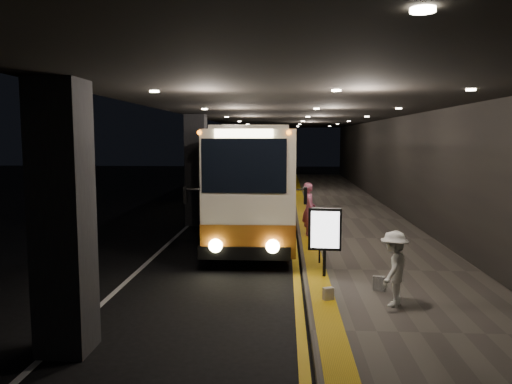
{
  "coord_description": "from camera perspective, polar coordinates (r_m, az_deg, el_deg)",
  "views": [
    {
      "loc": [
        2.04,
        -15.67,
        3.49
      ],
      "look_at": [
        1.08,
        0.67,
        1.7
      ],
      "focal_mm": 35.0,
      "sensor_mm": 36.0,
      "label": 1
    }
  ],
  "objects": [
    {
      "name": "bag_polka",
      "position": [
        11.44,
        13.87,
        -10.09
      ],
      "size": [
        0.28,
        0.18,
        0.32
      ],
      "primitive_type": "cube",
      "rotation": [
        0.0,
        0.0,
        -0.26
      ],
      "color": "black",
      "rests_on": "sidewalk"
    },
    {
      "name": "info_sign",
      "position": [
        12.05,
        7.88,
        -4.42
      ],
      "size": [
        0.79,
        0.18,
        1.67
      ],
      "rotation": [
        0.0,
        0.0,
        -0.09
      ],
      "color": "black",
      "rests_on": "sidewalk"
    },
    {
      "name": "stanchion_post",
      "position": [
        13.42,
        7.29,
        -5.67
      ],
      "size": [
        0.05,
        0.05,
        1.17
      ],
      "primitive_type": "cylinder",
      "color": "black",
      "rests_on": "sidewalk"
    },
    {
      "name": "lane_line_white",
      "position": [
        21.32,
        -7.09,
        -3.22
      ],
      "size": [
        0.12,
        50.0,
        0.01
      ],
      "primitive_type": "cube",
      "color": "silver",
      "rests_on": "ground"
    },
    {
      "name": "terminal_wall",
      "position": [
        21.27,
        16.89,
        4.65
      ],
      "size": [
        0.1,
        50.0,
        6.0
      ],
      "primitive_type": "cube",
      "color": "black",
      "rests_on": "ground"
    },
    {
      "name": "coach_main",
      "position": [
        18.45,
        0.12,
        0.93
      ],
      "size": [
        2.65,
        11.97,
        3.71
      ],
      "rotation": [
        0.0,
        0.0,
        0.02
      ],
      "color": "beige",
      "rests_on": "ground"
    },
    {
      "name": "passenger_boarding",
      "position": [
        17.08,
        6.07,
        -1.97
      ],
      "size": [
        0.5,
        0.7,
        1.82
      ],
      "primitive_type": "imported",
      "rotation": [
        0.0,
        0.0,
        1.67
      ],
      "color": "#BB5778",
      "rests_on": "sidewalk"
    },
    {
      "name": "sidewalk",
      "position": [
        21.13,
        10.69,
        -3.17
      ],
      "size": [
        4.5,
        50.0,
        0.15
      ],
      "primitive_type": "cube",
      "color": "#514C44",
      "rests_on": "ground"
    },
    {
      "name": "passenger_waiting_white",
      "position": [
        10.37,
        15.49,
        -8.42
      ],
      "size": [
        0.85,
        1.08,
        1.51
      ],
      "primitive_type": "imported",
      "rotation": [
        0.0,
        0.0,
        -2.05
      ],
      "color": "white",
      "rests_on": "sidewalk"
    },
    {
      "name": "coach_second",
      "position": [
        33.16,
        1.14,
        3.55
      ],
      "size": [
        3.2,
        12.93,
        4.03
      ],
      "rotation": [
        0.0,
        0.0,
        -0.04
      ],
      "color": "beige",
      "rests_on": "ground"
    },
    {
      "name": "support_columns",
      "position": [
        20.03,
        -6.85,
        2.5
      ],
      "size": [
        0.8,
        24.8,
        4.4
      ],
      "color": "black",
      "rests_on": "ground"
    },
    {
      "name": "ground",
      "position": [
        16.19,
        -4.0,
        -6.23
      ],
      "size": [
        90.0,
        90.0,
        0.0
      ],
      "primitive_type": "plane",
      "color": "black"
    },
    {
      "name": "bag_plain",
      "position": [
        10.59,
        8.26,
        -11.45
      ],
      "size": [
        0.25,
        0.2,
        0.27
      ],
      "primitive_type": "cube",
      "rotation": [
        0.0,
        0.0,
        0.4
      ],
      "color": "beige",
      "rests_on": "sidewalk"
    },
    {
      "name": "coach_third",
      "position": [
        45.94,
        1.8,
        4.32
      ],
      "size": [
        3.01,
        13.03,
        4.08
      ],
      "rotation": [
        0.0,
        0.0,
        -0.02
      ],
      "color": "beige",
      "rests_on": "ground"
    },
    {
      "name": "tactile_strip",
      "position": [
        20.96,
        5.53,
        -2.95
      ],
      "size": [
        0.5,
        50.0,
        0.01
      ],
      "primitive_type": "cube",
      "color": "gold",
      "rests_on": "sidewalk"
    },
    {
      "name": "canopy",
      "position": [
        20.71,
        4.68,
        9.29
      ],
      "size": [
        9.0,
        50.0,
        0.4
      ],
      "primitive_type": "cube",
      "color": "black",
      "rests_on": "support_columns"
    },
    {
      "name": "kerb_stripe_yellow",
      "position": [
        20.97,
        4.15,
        -3.35
      ],
      "size": [
        0.18,
        50.0,
        0.01
      ],
      "primitive_type": "cube",
      "color": "gold",
      "rests_on": "ground"
    }
  ]
}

